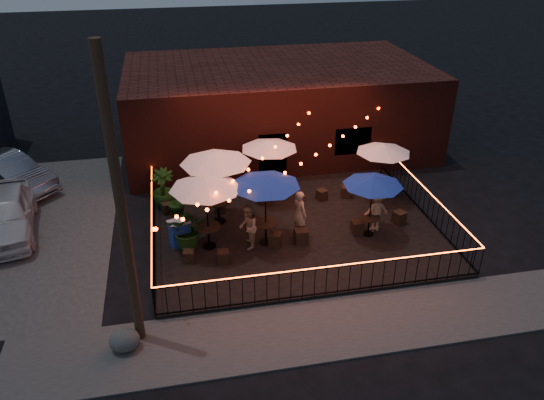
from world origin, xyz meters
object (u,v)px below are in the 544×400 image
Objects in this scene: cafe_table_0 at (205,184)px; cafe_table_2 at (265,181)px; cooler at (180,233)px; cafe_table_3 at (269,145)px; utility_pole at (121,210)px; boulder at (125,340)px; cafe_table_1 at (216,159)px; cafe_table_4 at (373,182)px; cafe_table_5 at (384,149)px.

cafe_table_2 is (1.95, -0.11, -0.03)m from cafe_table_0.
cafe_table_2 is 3.22× the size of cooler.
cafe_table_0 is at bearing -37.45° from cooler.
cafe_table_3 is 2.88× the size of cooler.
utility_pole reaches higher than boulder.
cafe_table_1 is at bearing -144.56° from cafe_table_3.
utility_pole is 5.84m from cafe_table_2.
cafe_table_4 is (5.61, -0.30, -0.30)m from cafe_table_0.
cafe_table_2 is 3.48m from cooler.
cafe_table_1 is at bearing 159.53° from cafe_table_4.
utility_pole is 3.05× the size of cafe_table_4.
cooler is at bearing 70.08° from boulder.
cafe_table_0 reaches higher than cafe_table_5.
cafe_table_2 is 5.51m from cafe_table_5.
cafe_table_2 reaches higher than cafe_table_5.
cafe_table_1 is (0.50, 1.60, 0.15)m from cafe_table_0.
utility_pole is at bearing 44.62° from boulder.
cooler is at bearing -166.95° from cafe_table_5.
cafe_table_1 is 2.83m from cooler.
cooler is at bearing 73.10° from utility_pole.
cafe_table_0 is 1.95m from cafe_table_2.
cafe_table_5 is at bearing -5.21° from cooler.
utility_pole reaches higher than cafe_table_0.
cafe_table_5 is at bearing 17.27° from cafe_table_0.
cafe_table_1 is 0.93× the size of cafe_table_2.
cafe_table_2 is 1.14× the size of cafe_table_4.
cafe_table_0 is 7.29m from cafe_table_5.
utility_pole is 3.71m from boulder.
cafe_table_0 is 4.17m from cafe_table_3.
boulder is (-2.62, -4.29, -2.20)m from cafe_table_0.
utility_pole is 8.78m from cafe_table_3.
cafe_table_4 is at bearing -118.75° from cafe_table_5.
cafe_table_5 reaches higher than cooler.
cooler is at bearing -142.20° from cafe_table_3.
cafe_table_1 reaches higher than cafe_table_3.
cafe_table_5 is at bearing 33.94° from boulder.
cafe_table_4 is at bearing -20.47° from cafe_table_1.
utility_pole is at bearing -124.96° from cafe_table_3.
cooler is (1.29, 4.24, -3.38)m from utility_pole.
cafe_table_3 reaches higher than cafe_table_5.
utility_pole is 2.88× the size of cafe_table_1.
cafe_table_3 is at bearing 55.04° from utility_pole.
cafe_table_5 is at bearing -13.31° from cafe_table_3.
cafe_table_0 is 0.87× the size of cafe_table_2.
cooler is (-6.56, 0.63, -1.61)m from cafe_table_4.
boulder is at bearing -154.18° from cafe_table_4.
cafe_table_5 is at bearing 24.36° from cafe_table_2.
cafe_table_4 is (7.84, 3.60, -1.77)m from utility_pole.
cooler is at bearing 160.81° from cafe_table_0.
cafe_table_5 is at bearing 4.99° from cafe_table_1.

